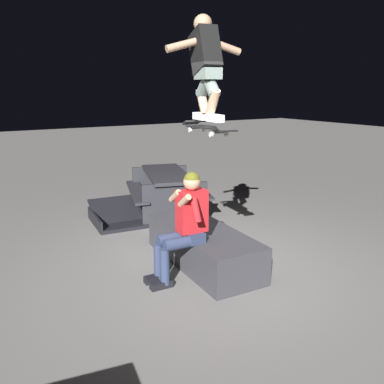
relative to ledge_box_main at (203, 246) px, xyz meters
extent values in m
plane|color=slate|center=(-0.27, -0.07, -0.23)|extent=(40.00, 40.00, 0.00)
cube|color=#38383D|center=(0.00, 0.00, 0.00)|extent=(1.91, 0.83, 0.46)
cube|color=#2D3856|center=(-0.27, 0.33, 0.29)|extent=(0.32, 0.20, 0.12)
cube|color=red|center=(-0.27, 0.33, 0.60)|extent=(0.22, 0.35, 0.50)
sphere|color=tan|center=(-0.27, 0.33, 0.95)|extent=(0.20, 0.20, 0.20)
sphere|color=#595919|center=(-0.27, 0.33, 0.97)|extent=(0.19, 0.19, 0.19)
cylinder|color=red|center=(-0.47, 0.40, 0.68)|extent=(0.19, 0.09, 0.29)
cylinder|color=tan|center=(-0.38, 0.50, 0.78)|extent=(0.24, 0.08, 0.19)
cylinder|color=red|center=(-0.07, 0.38, 0.68)|extent=(0.19, 0.09, 0.29)
cylinder|color=tan|center=(-0.14, 0.49, 0.78)|extent=(0.24, 0.08, 0.19)
cylinder|color=#2D3856|center=(-0.35, 0.54, 0.27)|extent=(0.16, 0.41, 0.14)
cylinder|color=#2D3856|center=(-0.34, 0.74, 0.02)|extent=(0.11, 0.11, 0.42)
cube|color=black|center=(-0.34, 0.79, -0.19)|extent=(0.11, 0.26, 0.08)
cylinder|color=#2D3856|center=(-0.17, 0.53, 0.27)|extent=(0.16, 0.41, 0.14)
cylinder|color=#2D3856|center=(-0.16, 0.73, 0.02)|extent=(0.11, 0.11, 0.42)
cube|color=black|center=(-0.16, 0.78, -0.19)|extent=(0.11, 0.26, 0.08)
cube|color=black|center=(-0.36, 0.19, 1.58)|extent=(0.82, 0.31, 0.05)
cube|color=black|center=(0.09, 0.12, 1.60)|extent=(0.15, 0.22, 0.06)
cube|color=black|center=(-0.81, 0.25, 1.60)|extent=(0.15, 0.22, 0.05)
cube|color=#99999E|center=(-0.08, 0.15, 1.55)|extent=(0.08, 0.17, 0.03)
cylinder|color=white|center=(-0.07, 0.24, 1.53)|extent=(0.06, 0.04, 0.05)
cylinder|color=white|center=(-0.10, 0.06, 1.53)|extent=(0.06, 0.04, 0.05)
cube|color=#99999E|center=(-0.64, 0.23, 1.55)|extent=(0.08, 0.17, 0.03)
cylinder|color=white|center=(-0.62, 0.32, 1.53)|extent=(0.06, 0.04, 0.05)
cylinder|color=white|center=(-0.65, 0.14, 1.53)|extent=(0.06, 0.04, 0.05)
cube|color=white|center=(-0.18, 0.16, 1.69)|extent=(0.27, 0.14, 0.08)
cube|color=white|center=(-0.54, 0.21, 1.69)|extent=(0.27, 0.14, 0.08)
cylinder|color=tan|center=(-0.24, 0.17, 1.85)|extent=(0.25, 0.13, 0.31)
cylinder|color=slate|center=(-0.31, 0.18, 2.05)|extent=(0.35, 0.18, 0.33)
cylinder|color=tan|center=(-0.48, 0.20, 1.85)|extent=(0.25, 0.13, 0.31)
cylinder|color=slate|center=(-0.41, 0.19, 2.05)|extent=(0.35, 0.18, 0.33)
cube|color=slate|center=(-0.36, 0.19, 2.15)|extent=(0.33, 0.24, 0.12)
cube|color=black|center=(-0.28, 0.17, 2.39)|extent=(0.48, 0.28, 0.52)
sphere|color=tan|center=(-0.22, 0.17, 2.67)|extent=(0.20, 0.20, 0.20)
cylinder|color=tan|center=(-0.23, 0.39, 2.45)|extent=(0.14, 0.45, 0.19)
cylinder|color=tan|center=(-0.29, -0.05, 2.45)|extent=(0.14, 0.45, 0.19)
cube|color=black|center=(2.17, 0.33, -0.20)|extent=(1.15, 0.92, 0.06)
cube|color=black|center=(2.17, 0.33, -0.12)|extent=(1.11, 0.92, 0.43)
cube|color=black|center=(2.17, 0.74, -0.13)|extent=(0.96, 0.14, 0.20)
cube|color=black|center=(2.17, -0.07, -0.13)|extent=(0.96, 0.14, 0.20)
cube|color=#28282D|center=(2.26, -0.66, 0.49)|extent=(1.83, 1.18, 0.06)
cube|color=#28282D|center=(2.43, -0.14, 0.19)|extent=(1.69, 0.74, 0.04)
cube|color=#28282D|center=(2.10, -1.19, 0.19)|extent=(1.69, 0.74, 0.04)
cube|color=#28282D|center=(3.00, -0.90, 0.13)|extent=(0.39, 1.07, 0.72)
cube|color=#28282D|center=(1.53, -0.43, 0.13)|extent=(0.39, 1.07, 0.72)
camera|label=1|loc=(-4.12, 2.68, 1.99)|focal=37.74mm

